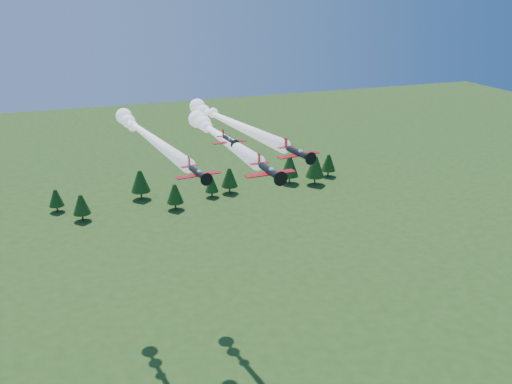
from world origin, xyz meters
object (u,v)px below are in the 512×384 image
object	(u,v)px
plane_lead	(218,135)
plane_left	(145,134)
plane_right	(228,121)
plane_slot	(229,140)

from	to	relation	value
plane_lead	plane_left	size ratio (longest dim) A/B	0.84
plane_lead	plane_right	bearing A→B (deg)	61.84
plane_left	plane_slot	world-z (taller)	plane_slot
plane_lead	plane_slot	bearing A→B (deg)	-92.25
plane_lead	plane_left	world-z (taller)	plane_lead
plane_right	plane_slot	bearing A→B (deg)	-115.29
plane_left	plane_right	size ratio (longest dim) A/B	1.04
plane_left	plane_right	xyz separation A→B (m)	(17.60, -0.66, 1.41)
plane_lead	plane_slot	xyz separation A→B (m)	(0.01, -6.86, 0.66)
plane_lead	plane_left	distance (m)	17.30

